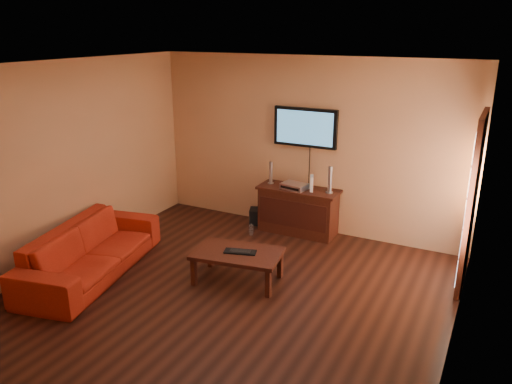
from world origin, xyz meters
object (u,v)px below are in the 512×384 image
Objects in this scene: speaker_left at (271,174)px; game_console at (312,183)px; media_console at (298,210)px; subwoofer at (258,216)px; bottle at (251,230)px; television at (305,127)px; keyboard at (240,252)px; sofa at (90,243)px; speaker_right at (330,181)px; av_receiver at (294,186)px; coffee_table at (237,255)px.

game_console is at bearing -4.12° from speaker_left.
subwoofer is at bearing 176.80° from media_console.
bottle is at bearing -142.16° from media_console.
media_console is 0.77m from subwoofer.
television is 2.35× the size of keyboard.
keyboard is at bearing -90.68° from media_console.
media_console reaches higher than bottle.
keyboard is at bearing -81.65° from sofa.
game_console is at bearing 82.50° from keyboard.
speaker_left is 1.76× the size of bottle.
speaker_right is 1.97m from keyboard.
television is 0.91m from av_receiver.
game_console is at bearing -51.87° from sofa.
speaker_left is 1.50× the size of game_console.
media_console is at bearing 88.04° from coffee_table.
speaker_left is 0.87× the size of speaker_right.
television is at bearing 114.86° from game_console.
bottle is (-0.09, -0.49, -0.80)m from speaker_left.
sofa is 3.27m from game_console.
keyboard is (0.71, -1.86, 0.29)m from subwoofer.
av_receiver is at bearing 37.30° from bottle.
av_receiver is at bearing -28.69° from subwoofer.
speaker_right reaches higher than av_receiver.
speaker_left is at bearing -22.47° from subwoofer.
subwoofer is (-0.67, 1.86, -0.23)m from coffee_table.
television is 2.49× the size of speaker_right.
speaker_right is at bearing -20.81° from television.
sofa is 5.23× the size of keyboard.
sofa is 3.48m from speaker_right.
game_console is 0.93× the size of subwoofer.
speaker_left is at bearing 179.38° from av_receiver.
media_console is 3.12m from sofa.
media_console is 6.33× the size of bottle.
av_receiver reaches higher than subwoofer.
av_receiver is at bearing -10.62° from speaker_left.
speaker_right is at bearing 73.23° from coffee_table.
media_console is 3.32× the size of av_receiver.
speaker_right is (0.55, 1.84, 0.56)m from coffee_table.
av_receiver is (-0.54, -0.06, -0.14)m from speaker_right.
av_receiver reaches higher than coffee_table.
speaker_left reaches higher than game_console.
keyboard is at bearing -67.61° from bottle.
subwoofer is (-0.95, 0.06, -0.72)m from game_console.
television is 2.65× the size of av_receiver.
av_receiver is 1.62× the size of game_console.
av_receiver is at bearing 166.57° from game_console.
media_console is 0.56× the size of sofa.
media_console is 0.74m from speaker_right.
speaker_left is at bearing 155.64° from game_console.
television reaches higher than game_console.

